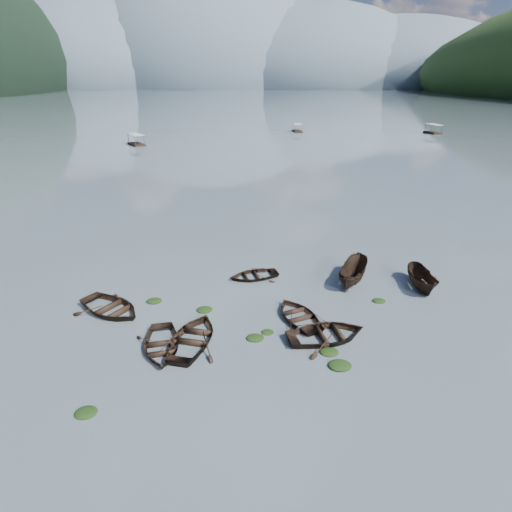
{
  "coord_description": "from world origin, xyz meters",
  "views": [
    {
      "loc": [
        -1.19,
        -16.16,
        14.48
      ],
      "look_at": [
        0.0,
        12.0,
        2.0
      ],
      "focal_mm": 28.0,
      "sensor_mm": 36.0,
      "label": 1
    }
  ],
  "objects_px": {
    "rowboat_3": "(299,319)",
    "pontoon_left": "(137,145)",
    "pontoon_centre": "(297,132)",
    "rowboat_0": "(162,348)"
  },
  "relations": [
    {
      "from": "rowboat_3",
      "to": "pontoon_left",
      "type": "distance_m",
      "value": 83.22
    },
    {
      "from": "rowboat_3",
      "to": "pontoon_centre",
      "type": "xyz_separation_m",
      "value": [
        14.13,
        103.51,
        0.0
      ]
    },
    {
      "from": "rowboat_0",
      "to": "rowboat_3",
      "type": "distance_m",
      "value": 8.99
    },
    {
      "from": "pontoon_left",
      "to": "pontoon_centre",
      "type": "xyz_separation_m",
      "value": [
        42.68,
        25.34,
        0.0
      ]
    },
    {
      "from": "rowboat_0",
      "to": "pontoon_centre",
      "type": "height_order",
      "value": "pontoon_centre"
    },
    {
      "from": "rowboat_0",
      "to": "pontoon_left",
      "type": "relative_size",
      "value": 0.7
    },
    {
      "from": "pontoon_left",
      "to": "pontoon_centre",
      "type": "distance_m",
      "value": 49.63
    },
    {
      "from": "rowboat_3",
      "to": "pontoon_centre",
      "type": "height_order",
      "value": "pontoon_centre"
    },
    {
      "from": "pontoon_left",
      "to": "pontoon_centre",
      "type": "bearing_deg",
      "value": 0.06
    },
    {
      "from": "pontoon_centre",
      "to": "rowboat_3",
      "type": "bearing_deg",
      "value": -100.39
    }
  ]
}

